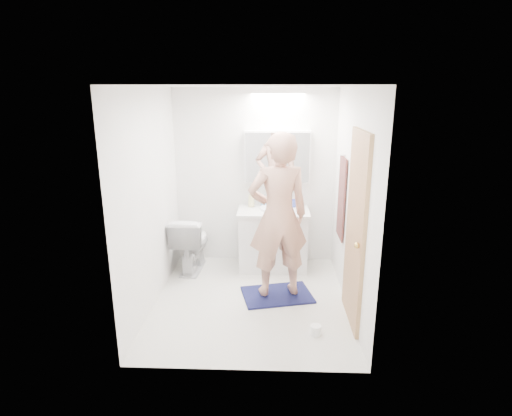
{
  "coord_description": "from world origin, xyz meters",
  "views": [
    {
      "loc": [
        0.22,
        -4.33,
        2.36
      ],
      "look_at": [
        0.05,
        0.25,
        1.05
      ],
      "focal_mm": 29.01,
      "sensor_mm": 36.0,
      "label": 1
    }
  ],
  "objects_px": {
    "toothbrush_cup": "(294,203)",
    "toilet_paper_roll": "(316,330)",
    "medicine_cabinet": "(277,157)",
    "person": "(278,216)",
    "soap_bottle_b": "(264,201)",
    "toilet": "(191,243)",
    "soap_bottle_a": "(251,198)",
    "vanity_cabinet": "(273,240)"
  },
  "relations": [
    {
      "from": "person",
      "to": "toilet_paper_roll",
      "type": "height_order",
      "value": "person"
    },
    {
      "from": "medicine_cabinet",
      "to": "person",
      "type": "bearing_deg",
      "value": -89.62
    },
    {
      "from": "soap_bottle_a",
      "to": "soap_bottle_b",
      "type": "relative_size",
      "value": 1.45
    },
    {
      "from": "person",
      "to": "toothbrush_cup",
      "type": "relative_size",
      "value": 17.44
    },
    {
      "from": "toilet_paper_roll",
      "to": "toothbrush_cup",
      "type": "bearing_deg",
      "value": 94.83
    },
    {
      "from": "soap_bottle_b",
      "to": "soap_bottle_a",
      "type": "bearing_deg",
      "value": -170.49
    },
    {
      "from": "medicine_cabinet",
      "to": "toothbrush_cup",
      "type": "distance_m",
      "value": 0.67
    },
    {
      "from": "soap_bottle_b",
      "to": "toilet",
      "type": "bearing_deg",
      "value": -163.22
    },
    {
      "from": "medicine_cabinet",
      "to": "soap_bottle_b",
      "type": "relative_size",
      "value": 5.45
    },
    {
      "from": "vanity_cabinet",
      "to": "toothbrush_cup",
      "type": "height_order",
      "value": "toothbrush_cup"
    },
    {
      "from": "medicine_cabinet",
      "to": "soap_bottle_a",
      "type": "xyz_separation_m",
      "value": [
        -0.35,
        -0.06,
        -0.56
      ]
    },
    {
      "from": "toilet",
      "to": "soap_bottle_b",
      "type": "xyz_separation_m",
      "value": [
        0.98,
        0.3,
        0.52
      ]
    },
    {
      "from": "vanity_cabinet",
      "to": "person",
      "type": "xyz_separation_m",
      "value": [
        0.05,
        -0.84,
        0.61
      ]
    },
    {
      "from": "medicine_cabinet",
      "to": "soap_bottle_b",
      "type": "xyz_separation_m",
      "value": [
        -0.17,
        -0.03,
        -0.6
      ]
    },
    {
      "from": "soap_bottle_b",
      "to": "toothbrush_cup",
      "type": "relative_size",
      "value": 1.49
    },
    {
      "from": "person",
      "to": "toilet_paper_roll",
      "type": "distance_m",
      "value": 1.29
    },
    {
      "from": "medicine_cabinet",
      "to": "person",
      "type": "height_order",
      "value": "person"
    },
    {
      "from": "vanity_cabinet",
      "to": "medicine_cabinet",
      "type": "height_order",
      "value": "medicine_cabinet"
    },
    {
      "from": "toilet",
      "to": "toothbrush_cup",
      "type": "bearing_deg",
      "value": -165.03
    },
    {
      "from": "toilet",
      "to": "soap_bottle_a",
      "type": "height_order",
      "value": "soap_bottle_a"
    },
    {
      "from": "toilet",
      "to": "soap_bottle_a",
      "type": "bearing_deg",
      "value": -157.98
    },
    {
      "from": "vanity_cabinet",
      "to": "medicine_cabinet",
      "type": "distance_m",
      "value": 1.13
    },
    {
      "from": "soap_bottle_b",
      "to": "toilet_paper_roll",
      "type": "xyz_separation_m",
      "value": [
        0.55,
        -1.82,
        -0.85
      ]
    },
    {
      "from": "medicine_cabinet",
      "to": "toilet_paper_roll",
      "type": "xyz_separation_m",
      "value": [
        0.38,
        -1.85,
        -1.45
      ]
    },
    {
      "from": "soap_bottle_a",
      "to": "toilet_paper_roll",
      "type": "relative_size",
      "value": 2.13
    },
    {
      "from": "toilet",
      "to": "toilet_paper_roll",
      "type": "height_order",
      "value": "toilet"
    },
    {
      "from": "toothbrush_cup",
      "to": "person",
      "type": "bearing_deg",
      "value": -102.59
    },
    {
      "from": "medicine_cabinet",
      "to": "soap_bottle_a",
      "type": "height_order",
      "value": "medicine_cabinet"
    },
    {
      "from": "person",
      "to": "toothbrush_cup",
      "type": "height_order",
      "value": "person"
    },
    {
      "from": "medicine_cabinet",
      "to": "person",
      "type": "relative_size",
      "value": 0.46
    },
    {
      "from": "soap_bottle_a",
      "to": "toothbrush_cup",
      "type": "distance_m",
      "value": 0.58
    },
    {
      "from": "soap_bottle_a",
      "to": "person",
      "type": "bearing_deg",
      "value": -70.39
    },
    {
      "from": "toothbrush_cup",
      "to": "toilet_paper_roll",
      "type": "height_order",
      "value": "toothbrush_cup"
    },
    {
      "from": "soap_bottle_a",
      "to": "toothbrush_cup",
      "type": "xyz_separation_m",
      "value": [
        0.58,
        0.01,
        -0.07
      ]
    },
    {
      "from": "person",
      "to": "soap_bottle_b",
      "type": "distance_m",
      "value": 1.04
    },
    {
      "from": "soap_bottle_b",
      "to": "toothbrush_cup",
      "type": "bearing_deg",
      "value": -2.87
    },
    {
      "from": "vanity_cabinet",
      "to": "soap_bottle_a",
      "type": "height_order",
      "value": "soap_bottle_a"
    },
    {
      "from": "person",
      "to": "toilet_paper_roll",
      "type": "relative_size",
      "value": 17.24
    },
    {
      "from": "medicine_cabinet",
      "to": "toilet_paper_roll",
      "type": "bearing_deg",
      "value": -78.31
    },
    {
      "from": "vanity_cabinet",
      "to": "medicine_cabinet",
      "type": "xyz_separation_m",
      "value": [
        0.04,
        0.21,
        1.11
      ]
    },
    {
      "from": "person",
      "to": "vanity_cabinet",
      "type": "bearing_deg",
      "value": -99.81
    },
    {
      "from": "medicine_cabinet",
      "to": "toilet",
      "type": "bearing_deg",
      "value": -164.16
    }
  ]
}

